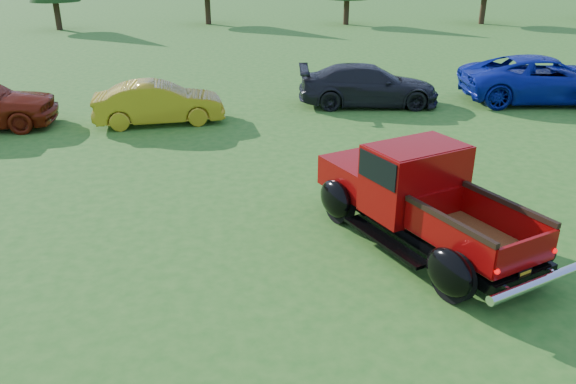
% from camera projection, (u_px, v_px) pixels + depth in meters
% --- Properties ---
extents(ground, '(120.00, 120.00, 0.00)m').
position_uv_depth(ground, '(326.00, 259.00, 8.95)').
color(ground, '#29631C').
rests_on(ground, ground).
extents(pickup_truck, '(3.42, 4.69, 1.64)m').
position_uv_depth(pickup_truck, '(413.00, 194.00, 9.37)').
color(pickup_truck, black).
rests_on(pickup_truck, ground).
extents(show_car_yellow, '(3.70, 1.71, 1.18)m').
position_uv_depth(show_car_yellow, '(159.00, 103.00, 15.70)').
color(show_car_yellow, '#A98B16').
rests_on(show_car_yellow, ground).
extents(show_car_grey, '(4.49, 2.14, 1.26)m').
position_uv_depth(show_car_grey, '(368.00, 85.00, 17.55)').
color(show_car_grey, black).
rests_on(show_car_grey, ground).
extents(show_car_blue, '(5.38, 2.82, 1.44)m').
position_uv_depth(show_car_blue, '(544.00, 79.00, 17.93)').
color(show_car_blue, '#0D1D96').
rests_on(show_car_blue, ground).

